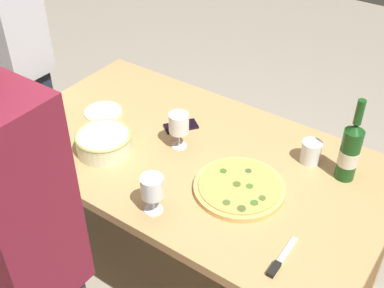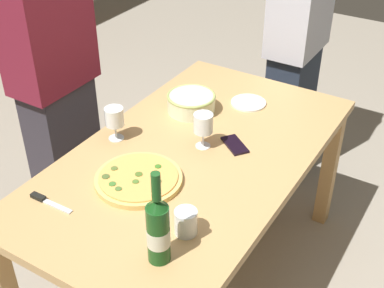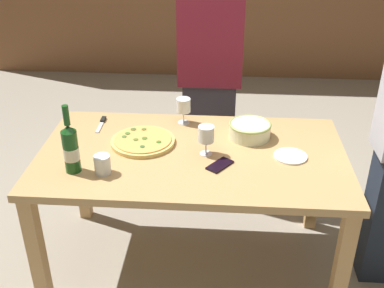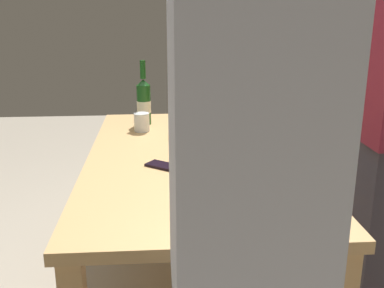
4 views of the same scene
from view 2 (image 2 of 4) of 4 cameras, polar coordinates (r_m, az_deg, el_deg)
ground_plane at (r=2.71m, az=-0.00°, el=-14.15°), size 8.00×8.00×0.00m
dining_table at (r=2.26m, az=-0.00°, el=-2.99°), size 1.60×0.90×0.75m
pizza at (r=2.06m, az=-5.82°, el=-3.78°), size 0.34×0.34×0.03m
serving_bowl at (r=2.49m, az=-0.09°, el=4.58°), size 0.23×0.23×0.09m
wine_bottle at (r=1.67m, az=-3.69°, el=-9.23°), size 0.08×0.08×0.35m
wine_glass_near_pizza at (r=2.28m, az=-8.39°, el=2.78°), size 0.08×0.08×0.15m
wine_glass_by_bottle at (r=2.20m, az=1.23°, el=2.09°), size 0.08×0.08×0.16m
cup_amber at (r=1.81m, az=-0.67°, el=-8.45°), size 0.08×0.08×0.09m
side_plate at (r=2.58m, az=6.13°, el=4.46°), size 0.17×0.17×0.01m
cell_phone at (r=2.26m, az=4.66°, el=-0.09°), size 0.14×0.16×0.01m
pizza_knife at (r=2.03m, az=-15.56°, el=-5.93°), size 0.03×0.19×0.02m
person_host at (r=3.08m, az=11.19°, el=10.36°), size 0.41×0.24×1.62m
person_guest_left at (r=2.66m, az=-14.71°, el=6.73°), size 0.41×0.24×1.67m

